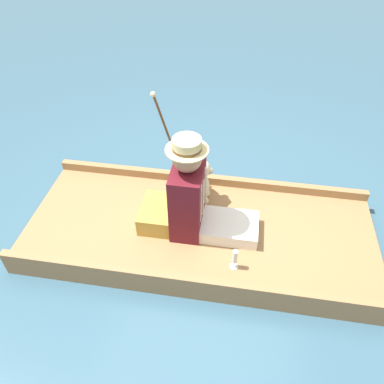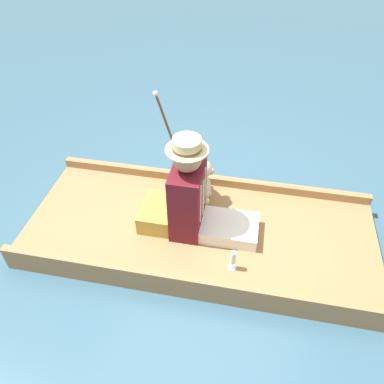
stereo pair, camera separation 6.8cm
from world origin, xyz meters
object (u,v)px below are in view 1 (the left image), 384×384
Objects in this scene: wine_glass at (235,258)px; walking_cane at (168,135)px; teddy_bear at (201,182)px; seated_person at (196,198)px.

wine_glass is 0.20× the size of walking_cane.
walking_cane reaches higher than teddy_bear.
walking_cane is at bearing -118.50° from teddy_bear.
walking_cane is at bearing -142.49° from wine_glass.
wine_glass is at bearing 26.91° from teddy_bear.
seated_person is 4.77× the size of wine_glass.
seated_person is 0.53m from wine_glass.
teddy_bear reaches higher than wine_glass.
seated_person is 0.36m from teddy_bear.
walking_cane is (-0.85, -0.65, 0.43)m from wine_glass.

